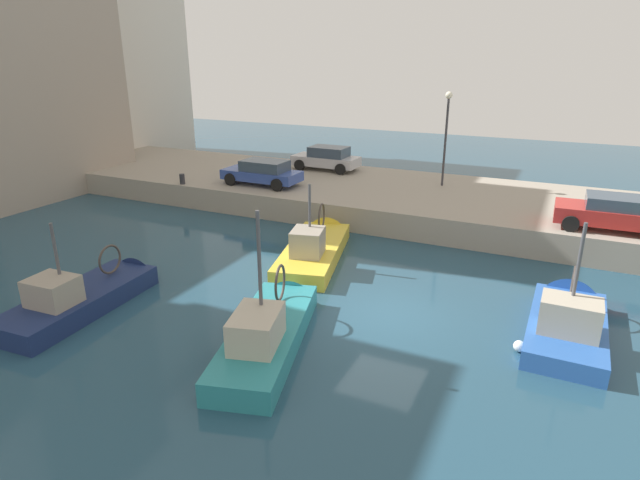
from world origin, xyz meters
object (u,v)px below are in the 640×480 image
(fishing_boat_teal, at_px, (270,337))
(parked_car_red, at_px, (612,212))
(quay_streetlamp, at_px, (447,123))
(fishing_boat_navy, at_px, (90,302))
(parked_car_silver, at_px, (327,158))
(fishing_boat_yellow, at_px, (316,253))
(fishing_boat_blue, at_px, (566,326))
(parked_car_blue, at_px, (263,172))
(mooring_bollard_mid, at_px, (182,179))

(fishing_boat_teal, xyz_separation_m, parked_car_red, (11.58, -8.89, 1.77))
(parked_car_red, relative_size, quay_streetlamp, 0.85)
(fishing_boat_navy, xyz_separation_m, parked_car_red, (12.13, -15.45, 1.80))
(parked_car_silver, xyz_separation_m, parked_car_red, (-5.46, -14.93, -0.00))
(fishing_boat_yellow, xyz_separation_m, parked_car_red, (4.91, -10.66, 1.80))
(parked_car_red, bearing_deg, fishing_boat_blue, 170.61)
(parked_car_blue, bearing_deg, parked_car_red, -91.92)
(fishing_boat_blue, height_order, parked_car_silver, fishing_boat_blue)
(fishing_boat_blue, relative_size, fishing_boat_navy, 0.89)
(fishing_boat_blue, xyz_separation_m, parked_car_blue, (7.75, 15.23, 1.75))
(fishing_boat_teal, distance_m, fishing_boat_yellow, 6.90)
(parked_car_red, height_order, parked_car_blue, parked_car_red)
(fishing_boat_navy, height_order, mooring_bollard_mid, fishing_boat_navy)
(fishing_boat_yellow, distance_m, parked_car_silver, 11.35)
(parked_car_blue, bearing_deg, fishing_boat_teal, -148.16)
(mooring_bollard_mid, bearing_deg, parked_car_silver, -39.67)
(fishing_boat_yellow, bearing_deg, parked_car_red, -65.28)
(fishing_boat_teal, height_order, fishing_boat_navy, fishing_boat_teal)
(parked_car_blue, distance_m, mooring_bollard_mid, 4.37)
(parked_car_red, distance_m, parked_car_blue, 16.43)
(fishing_boat_blue, height_order, quay_streetlamp, quay_streetlamp)
(mooring_bollard_mid, xyz_separation_m, quay_streetlamp, (5.65, -12.69, 2.98))
(fishing_boat_teal, bearing_deg, quay_streetlamp, -4.11)
(fishing_boat_teal, bearing_deg, mooring_bollard_mid, 47.92)
(fishing_boat_teal, height_order, parked_car_silver, fishing_boat_teal)
(fishing_boat_navy, bearing_deg, parked_car_silver, -1.70)
(fishing_boat_navy, bearing_deg, fishing_boat_yellow, -33.56)
(fishing_boat_teal, xyz_separation_m, fishing_boat_yellow, (6.67, 1.77, -0.03))
(fishing_boat_yellow, distance_m, mooring_bollard_mid, 10.54)
(fishing_boat_navy, relative_size, mooring_bollard_mid, 11.43)
(fishing_boat_navy, xyz_separation_m, parked_car_silver, (17.58, -0.52, 1.80))
(fishing_boat_navy, distance_m, parked_car_silver, 17.68)
(quay_streetlamp, bearing_deg, fishing_boat_teal, 175.89)
(parked_car_silver, height_order, mooring_bollard_mid, parked_car_silver)
(fishing_boat_teal, bearing_deg, fishing_boat_blue, -60.38)
(fishing_boat_teal, distance_m, parked_car_blue, 14.38)
(fishing_boat_blue, relative_size, parked_car_blue, 1.32)
(parked_car_red, bearing_deg, parked_car_blue, 88.08)
(parked_car_silver, distance_m, parked_car_red, 15.89)
(fishing_boat_blue, xyz_separation_m, fishing_boat_navy, (-4.93, 14.26, -0.02))
(fishing_boat_yellow, distance_m, quay_streetlamp, 10.75)
(fishing_boat_navy, height_order, quay_streetlamp, quay_streetlamp)
(parked_car_red, distance_m, quay_streetlamp, 9.30)
(parked_car_red, xyz_separation_m, mooring_bollard_mid, (-1.16, 20.42, -0.44))
(fishing_boat_teal, xyz_separation_m, fishing_boat_blue, (4.38, -7.70, -0.00))
(fishing_boat_teal, bearing_deg, parked_car_silver, 19.52)
(parked_car_red, relative_size, mooring_bollard_mid, 7.47)
(fishing_boat_navy, bearing_deg, fishing_boat_teal, -85.21)
(mooring_bollard_mid, relative_size, quay_streetlamp, 0.11)
(fishing_boat_navy, distance_m, mooring_bollard_mid, 12.11)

